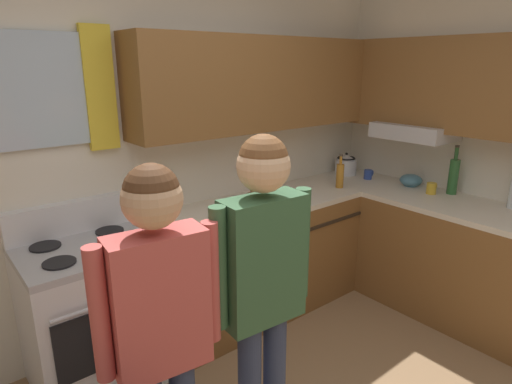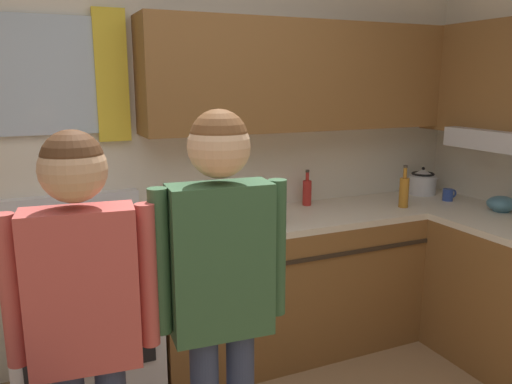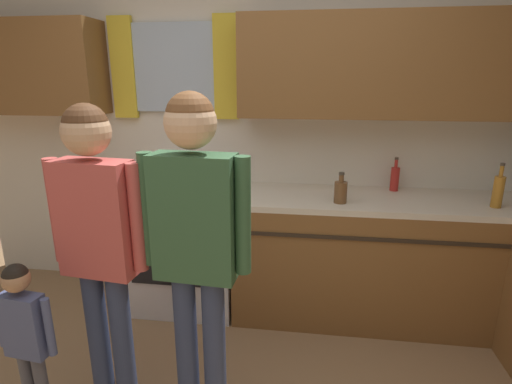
{
  "view_description": "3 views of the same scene",
  "coord_description": "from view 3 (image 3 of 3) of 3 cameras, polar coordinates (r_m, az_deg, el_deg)",
  "views": [
    {
      "loc": [
        -1.13,
        -0.85,
        1.91
      ],
      "look_at": [
        0.42,
        1.04,
        1.18
      ],
      "focal_mm": 30.44,
      "sensor_mm": 36.0,
      "label": 1
    },
    {
      "loc": [
        -0.63,
        -1.21,
        1.74
      ],
      "look_at": [
        0.29,
        0.84,
        1.24
      ],
      "focal_mm": 35.76,
      "sensor_mm": 36.0,
      "label": 2
    },
    {
      "loc": [
        0.47,
        -1.16,
        1.69
      ],
      "look_at": [
        0.22,
        0.66,
        1.16
      ],
      "focal_mm": 27.97,
      "sensor_mm": 36.0,
      "label": 3
    }
  ],
  "objects": [
    {
      "name": "bottle_sauce_red",
      "position": [
        3.05,
        19.24,
        1.89
      ],
      "size": [
        0.06,
        0.06,
        0.25
      ],
      "color": "red",
      "rests_on": "kitchen_counter_run"
    },
    {
      "name": "stove_oven",
      "position": [
        3.1,
        -9.74,
        -7.47
      ],
      "size": [
        0.75,
        0.67,
        1.1
      ],
      "color": "silver",
      "rests_on": "ground"
    },
    {
      "name": "adult_in_plaid",
      "position": [
        1.81,
        -8.68,
        -5.49
      ],
      "size": [
        0.51,
        0.22,
        1.64
      ],
      "color": "#2D3856",
      "rests_on": "ground"
    },
    {
      "name": "bottle_oil_amber",
      "position": [
        2.93,
        31.33,
        0.16
      ],
      "size": [
        0.06,
        0.06,
        0.29
      ],
      "color": "#B27223",
      "rests_on": "kitchen_counter_run"
    },
    {
      "name": "small_child",
      "position": [
        2.22,
        -30.09,
        -16.82
      ],
      "size": [
        0.31,
        0.12,
        0.9
      ],
      "color": "#4C4C56",
      "rests_on": "ground"
    },
    {
      "name": "adult_holding_child",
      "position": [
        2.02,
        -21.69,
        -5.14
      ],
      "size": [
        0.49,
        0.22,
        1.59
      ],
      "color": "#2D3856",
      "rests_on": "ground"
    },
    {
      "name": "back_wall_unit",
      "position": [
        3.02,
        0.06,
        12.04
      ],
      "size": [
        4.6,
        0.42,
        2.6
      ],
      "color": "silver",
      "rests_on": "ground"
    },
    {
      "name": "bottle_squat_brown",
      "position": [
        2.66,
        12.01,
        0.09
      ],
      "size": [
        0.08,
        0.08,
        0.21
      ],
      "color": "brown",
      "rests_on": "kitchen_counter_run"
    },
    {
      "name": "kitchen_counter_run",
      "position": [
        2.81,
        28.08,
        -12.21
      ],
      "size": [
        2.34,
        2.01,
        0.9
      ],
      "color": "brown",
      "rests_on": "ground"
    }
  ]
}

